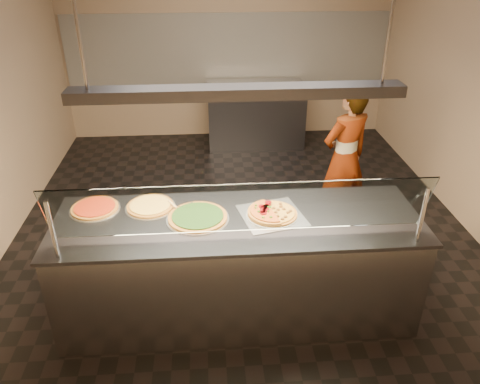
{
  "coord_description": "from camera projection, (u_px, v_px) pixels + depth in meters",
  "views": [
    {
      "loc": [
        -0.36,
        -4.31,
        2.88
      ],
      "look_at": [
        -0.11,
        -0.92,
        1.02
      ],
      "focal_mm": 35.0,
      "sensor_mm": 36.0,
      "label": 1
    }
  ],
  "objects": [
    {
      "name": "ground",
      "position": [
        243.0,
        233.0,
        5.19
      ],
      "size": [
        5.0,
        6.0,
        0.02
      ],
      "primitive_type": "cube",
      "color": "black",
      "rests_on": "ground"
    },
    {
      "name": "wall_back",
      "position": [
        228.0,
        40.0,
        7.09
      ],
      "size": [
        5.0,
        0.02,
        3.0
      ],
      "primitive_type": "cube",
      "color": "#9E8265",
      "rests_on": "ground"
    },
    {
      "name": "wall_front",
      "position": [
        307.0,
        339.0,
        1.83
      ],
      "size": [
        5.0,
        0.02,
        3.0
      ],
      "primitive_type": "cube",
      "color": "#9E8265",
      "rests_on": "ground"
    },
    {
      "name": "tile_band",
      "position": [
        228.0,
        54.0,
        7.16
      ],
      "size": [
        4.9,
        0.02,
        1.2
      ],
      "primitive_type": "cube",
      "color": "silver",
      "rests_on": "wall_back"
    },
    {
      "name": "serving_counter",
      "position": [
        238.0,
        266.0,
        3.9
      ],
      "size": [
        2.9,
        0.94,
        0.93
      ],
      "color": "#B7B7BC",
      "rests_on": "ground"
    },
    {
      "name": "sneeze_guard",
      "position": [
        241.0,
        209.0,
        3.23
      ],
      "size": [
        2.66,
        0.18,
        0.54
      ],
      "color": "#B7B7BC",
      "rests_on": "serving_counter"
    },
    {
      "name": "perforated_tray",
      "position": [
        272.0,
        215.0,
        3.72
      ],
      "size": [
        0.56,
        0.56,
        0.01
      ],
      "color": "silver",
      "rests_on": "serving_counter"
    },
    {
      "name": "half_pizza_pepperoni",
      "position": [
        260.0,
        212.0,
        3.7
      ],
      "size": [
        0.28,
        0.42,
        0.05
      ],
      "color": "brown",
      "rests_on": "perforated_tray"
    },
    {
      "name": "half_pizza_sausage",
      "position": [
        284.0,
        212.0,
        3.72
      ],
      "size": [
        0.28,
        0.42,
        0.04
      ],
      "color": "brown",
      "rests_on": "perforated_tray"
    },
    {
      "name": "pizza_spinach",
      "position": [
        198.0,
        217.0,
        3.68
      ],
      "size": [
        0.5,
        0.5,
        0.03
      ],
      "color": "silver",
      "rests_on": "serving_counter"
    },
    {
      "name": "pizza_cheese",
      "position": [
        150.0,
        206.0,
        3.83
      ],
      "size": [
        0.41,
        0.41,
        0.03
      ],
      "color": "silver",
      "rests_on": "serving_counter"
    },
    {
      "name": "pizza_tomato",
      "position": [
        95.0,
        208.0,
        3.8
      ],
      "size": [
        0.41,
        0.41,
        0.03
      ],
      "color": "silver",
      "rests_on": "serving_counter"
    },
    {
      "name": "pizza_spatula",
      "position": [
        179.0,
        205.0,
        3.81
      ],
      "size": [
        0.26,
        0.2,
        0.02
      ],
      "color": "#B7B7BC",
      "rests_on": "pizza_spinach"
    },
    {
      "name": "prep_table",
      "position": [
        255.0,
        115.0,
        7.21
      ],
      "size": [
        1.49,
        0.74,
        0.93
      ],
      "color": "#3D3D43",
      "rests_on": "ground"
    },
    {
      "name": "worker",
      "position": [
        345.0,
        158.0,
        4.98
      ],
      "size": [
        0.7,
        0.6,
        1.61
      ],
      "primitive_type": "imported",
      "rotation": [
        0.0,
        0.0,
        3.59
      ],
      "color": "#2A2830",
      "rests_on": "ground"
    },
    {
      "name": "heat_lamp_housing",
      "position": [
        238.0,
        92.0,
        3.18
      ],
      "size": [
        2.3,
        0.18,
        0.08
      ],
      "primitive_type": "cube",
      "color": "#3D3D43",
      "rests_on": "ceiling"
    },
    {
      "name": "lamp_rod_left",
      "position": [
        74.0,
        8.0,
        2.86
      ],
      "size": [
        0.02,
        0.02,
        1.01
      ],
      "primitive_type": "cylinder",
      "color": "#B7B7BC",
      "rests_on": "ceiling"
    },
    {
      "name": "lamp_rod_right",
      "position": [
        393.0,
        5.0,
        2.99
      ],
      "size": [
        0.02,
        0.02,
        1.01
      ],
      "primitive_type": "cylinder",
      "color": "#B7B7BC",
      "rests_on": "ceiling"
    }
  ]
}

